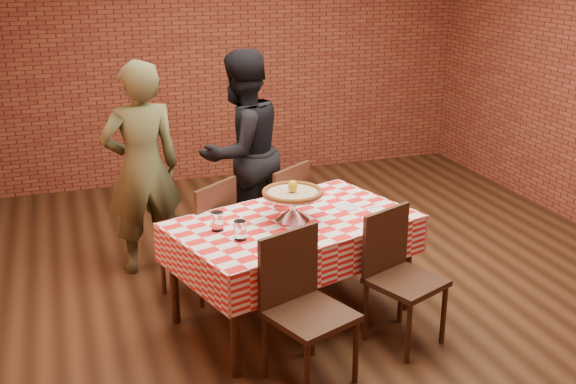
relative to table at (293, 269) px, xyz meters
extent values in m
plane|color=black|center=(0.48, 0.40, -0.38)|extent=(6.00, 6.00, 0.00)
plane|color=maroon|center=(0.48, 3.40, 1.08)|extent=(5.50, 0.00, 5.50)
cube|color=#442818|center=(0.00, 0.00, 0.00)|extent=(1.85, 1.41, 0.75)
cylinder|color=#C8B78E|center=(0.00, 0.00, 0.58)|extent=(0.43, 0.43, 0.03)
ellipsoid|color=yellow|center=(0.00, 0.00, 0.63)|extent=(0.07, 0.07, 0.09)
cylinder|color=white|center=(-0.44, -0.22, 0.45)|extent=(0.10, 0.10, 0.13)
cylinder|color=white|center=(-0.54, -0.02, 0.45)|extent=(0.10, 0.10, 0.13)
cylinder|color=white|center=(0.44, 0.09, 0.39)|extent=(0.19, 0.19, 0.01)
cube|color=white|center=(0.59, 0.03, 0.39)|extent=(0.06, 0.05, 0.00)
cube|color=white|center=(0.65, 0.04, 0.39)|extent=(0.05, 0.04, 0.00)
cube|color=silver|center=(-0.01, 0.30, 0.46)|extent=(0.12, 0.10, 0.15)
imported|color=#4D4E2D|center=(-0.88, 1.15, 0.50)|extent=(0.69, 0.50, 1.75)
imported|color=black|center=(-0.01, 1.32, 0.51)|extent=(1.07, 0.99, 1.77)
camera|label=1|loc=(-1.47, -4.21, 2.16)|focal=42.85mm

